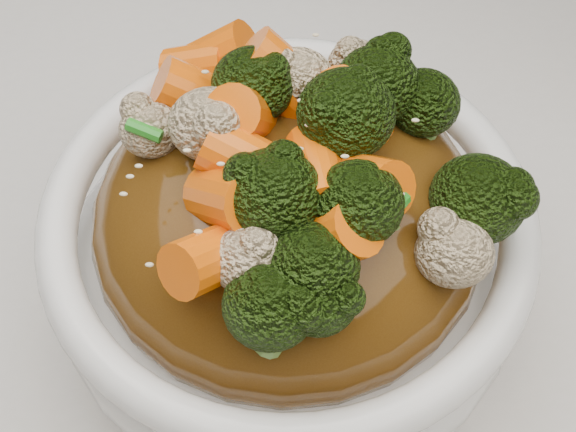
# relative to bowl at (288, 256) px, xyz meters

# --- Properties ---
(tablecloth) EXTENTS (1.20, 0.80, 0.04)m
(tablecloth) POSITION_rel_bowl_xyz_m (0.01, -0.01, -0.06)
(tablecloth) COLOR silver
(tablecloth) RESTS_ON dining_table
(bowl) EXTENTS (0.30, 0.30, 0.09)m
(bowl) POSITION_rel_bowl_xyz_m (0.00, 0.00, 0.00)
(bowl) COLOR white
(bowl) RESTS_ON tablecloth
(sauce_base) EXTENTS (0.24, 0.24, 0.10)m
(sauce_base) POSITION_rel_bowl_xyz_m (-0.00, -0.00, 0.03)
(sauce_base) COLOR #50300D
(sauce_base) RESTS_ON bowl
(carrots) EXTENTS (0.24, 0.24, 0.05)m
(carrots) POSITION_rel_bowl_xyz_m (-0.00, -0.00, 0.10)
(carrots) COLOR #FF6708
(carrots) RESTS_ON sauce_base
(broccoli) EXTENTS (0.24, 0.24, 0.05)m
(broccoli) POSITION_rel_bowl_xyz_m (-0.00, -0.00, 0.10)
(broccoli) COLOR black
(broccoli) RESTS_ON sauce_base
(cauliflower) EXTENTS (0.24, 0.24, 0.04)m
(cauliflower) POSITION_rel_bowl_xyz_m (-0.00, -0.00, 0.09)
(cauliflower) COLOR beige
(cauliflower) RESTS_ON sauce_base
(scallions) EXTENTS (0.18, 0.18, 0.02)m
(scallions) POSITION_rel_bowl_xyz_m (-0.00, -0.00, 0.10)
(scallions) COLOR #23881F
(scallions) RESTS_ON sauce_base
(sesame_seeds) EXTENTS (0.21, 0.21, 0.01)m
(sesame_seeds) POSITION_rel_bowl_xyz_m (-0.00, -0.00, 0.10)
(sesame_seeds) COLOR beige
(sesame_seeds) RESTS_ON sauce_base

